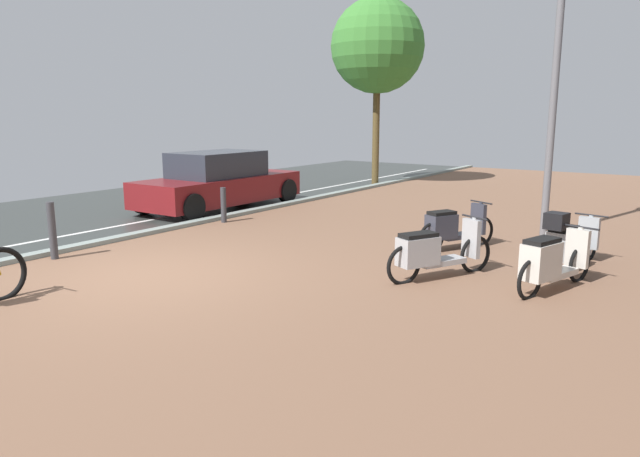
# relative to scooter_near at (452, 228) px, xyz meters

# --- Properties ---
(ground) EXTENTS (21.00, 40.00, 0.13)m
(ground) POSITION_rel_scooter_near_xyz_m (-1.62, -4.21, -0.41)
(ground) COLOR #313634
(scooter_near) EXTENTS (0.89, 1.55, 0.83)m
(scooter_near) POSITION_rel_scooter_near_xyz_m (0.00, 0.00, 0.00)
(scooter_near) COLOR black
(scooter_near) RESTS_ON ground
(scooter_mid) EXTENTS (0.68, 1.78, 0.97)m
(scooter_mid) POSITION_rel_scooter_near_xyz_m (1.97, -0.33, 0.05)
(scooter_mid) COLOR black
(scooter_mid) RESTS_ON ground
(scooter_far) EXTENTS (0.76, 1.75, 0.83)m
(scooter_far) POSITION_rel_scooter_near_xyz_m (2.02, -1.61, 0.02)
(scooter_far) COLOR black
(scooter_far) RESTS_ON ground
(scooter_extra) EXTENTS (0.97, 1.72, 0.87)m
(scooter_extra) POSITION_rel_scooter_near_xyz_m (0.48, -1.91, 0.01)
(scooter_extra) COLOR black
(scooter_extra) RESTS_ON ground
(parked_car_near) EXTENTS (1.84, 4.47, 1.42)m
(parked_car_near) POSITION_rel_scooter_near_xyz_m (-6.58, 1.02, 0.27)
(parked_car_near) COLOR maroon
(parked_car_near) RESTS_ON ground
(lamp_post) EXTENTS (0.20, 0.52, 5.33)m
(lamp_post) POSITION_rel_scooter_near_xyz_m (1.04, 2.16, 2.60)
(lamp_post) COLOR slate
(lamp_post) RESTS_ON ground
(street_tree) EXTENTS (3.05, 3.05, 6.04)m
(street_tree) POSITION_rel_scooter_near_xyz_m (-5.82, 7.70, 4.11)
(street_tree) COLOR brown
(street_tree) RESTS_ON ground
(bollard_near) EXTENTS (0.12, 0.12, 0.94)m
(bollard_near) POSITION_rel_scooter_near_xyz_m (-5.09, -4.35, 0.09)
(bollard_near) COLOR #38383D
(bollard_near) RESTS_ON ground
(bollard_far) EXTENTS (0.12, 0.12, 0.77)m
(bollard_far) POSITION_rel_scooter_near_xyz_m (-5.09, -0.38, -0.00)
(bollard_far) COLOR #38383D
(bollard_far) RESTS_ON ground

